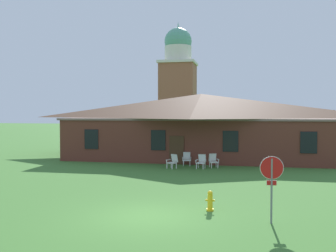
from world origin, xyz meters
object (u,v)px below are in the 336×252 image
lawn_chair_by_porch (173,161)px  lawn_chair_left_end (201,161)px  lawn_chair_middle (213,160)px  fire_hydrant (210,201)px  lawn_chair_near_door (187,158)px  stop_sign (272,176)px

lawn_chair_by_porch → lawn_chair_left_end: (1.91, 0.38, 0.00)m
lawn_chair_middle → fire_hydrant: (0.71, -11.24, -0.12)m
lawn_chair_near_door → lawn_chair_left_end: bearing=-45.5°
stop_sign → fire_hydrant: (-2.21, 1.21, -1.26)m
fire_hydrant → lawn_chair_near_door: bearing=102.6°
lawn_chair_near_door → fire_hydrant: bearing=-77.4°
stop_sign → lawn_chair_middle: bearing=103.2°
lawn_chair_middle → lawn_chair_by_porch: bearing=-160.6°
lawn_chair_by_porch → fire_hydrant: size_ratio=1.21×
lawn_chair_near_door → lawn_chair_left_end: 1.69m
lawn_chair_left_end → fire_hydrant: size_ratio=1.21×
lawn_chair_left_end → lawn_chair_middle: 0.95m
lawn_chair_by_porch → lawn_chair_middle: same height
lawn_chair_by_porch → stop_sign: bearing=-64.1°
lawn_chair_by_porch → fire_hydrant: 10.84m
lawn_chair_by_porch → fire_hydrant: (3.39, -10.29, -0.12)m
lawn_chair_by_porch → fire_hydrant: bearing=-71.8°
stop_sign → lawn_chair_near_door: stop_sign is taller
lawn_chair_by_porch → lawn_chair_middle: size_ratio=1.00×
stop_sign → lawn_chair_near_door: 14.01m
stop_sign → fire_hydrant: stop_sign is taller
stop_sign → lawn_chair_middle: stop_sign is taller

